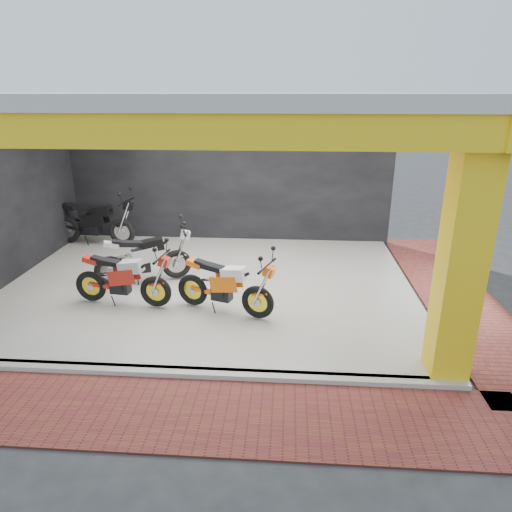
# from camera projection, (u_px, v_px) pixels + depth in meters

# --- Properties ---
(ground) EXTENTS (80.00, 80.00, 0.00)m
(ground) POSITION_uv_depth(u_px,v_px,m) (189.00, 338.00, 7.30)
(ground) COLOR #2D2D30
(ground) RESTS_ON ground
(showroom_floor) EXTENTS (8.00, 6.00, 0.10)m
(showroom_floor) POSITION_uv_depth(u_px,v_px,m) (209.00, 286.00, 9.16)
(showroom_floor) COLOR silver
(showroom_floor) RESTS_ON ground
(showroom_ceiling) EXTENTS (8.40, 6.40, 0.20)m
(showroom_ceiling) POSITION_uv_depth(u_px,v_px,m) (202.00, 99.00, 7.95)
(showroom_ceiling) COLOR beige
(showroom_ceiling) RESTS_ON corner_column
(back_wall) EXTENTS (8.20, 0.20, 3.50)m
(back_wall) POSITION_uv_depth(u_px,v_px,m) (228.00, 175.00, 11.49)
(back_wall) COLOR black
(back_wall) RESTS_ON ground
(corner_column) EXTENTS (0.50, 0.50, 3.50)m
(corner_column) POSITION_uv_depth(u_px,v_px,m) (462.00, 258.00, 5.75)
(corner_column) COLOR yellow
(corner_column) RESTS_ON ground
(header_beam_front) EXTENTS (8.40, 0.30, 0.40)m
(header_beam_front) POSITION_uv_depth(u_px,v_px,m) (156.00, 131.00, 5.24)
(header_beam_front) COLOR yellow
(header_beam_front) RESTS_ON corner_column
(header_beam_right) EXTENTS (0.30, 6.40, 0.40)m
(header_beam_right) POSITION_uv_depth(u_px,v_px,m) (434.00, 118.00, 7.78)
(header_beam_right) COLOR yellow
(header_beam_right) RESTS_ON corner_column
(floor_kerb) EXTENTS (8.00, 0.20, 0.10)m
(floor_kerb) POSITION_uv_depth(u_px,v_px,m) (173.00, 373.00, 6.32)
(floor_kerb) COLOR silver
(floor_kerb) RESTS_ON ground
(paver_front) EXTENTS (9.00, 1.40, 0.03)m
(paver_front) POSITION_uv_depth(u_px,v_px,m) (158.00, 412.00, 5.60)
(paver_front) COLOR brown
(paver_front) RESTS_ON ground
(paver_right) EXTENTS (1.40, 7.00, 0.03)m
(paver_right) POSITION_uv_depth(u_px,v_px,m) (454.00, 294.00, 8.85)
(paver_right) COLOR brown
(paver_right) RESTS_ON ground
(moto_hero) EXTENTS (2.07, 1.32, 1.18)m
(moto_hero) POSITION_uv_depth(u_px,v_px,m) (258.00, 287.00, 7.52)
(moto_hero) COLOR #FD630A
(moto_hero) RESTS_ON showroom_floor
(moto_row_a) EXTENTS (1.99, 0.93, 1.17)m
(moto_row_a) POSITION_uv_depth(u_px,v_px,m) (155.00, 277.00, 7.93)
(moto_row_a) COLOR red
(moto_row_a) RESTS_ON showroom_floor
(moto_row_b) EXTENTS (2.14, 1.40, 1.23)m
(moto_row_b) POSITION_uv_depth(u_px,v_px,m) (176.00, 251.00, 9.16)
(moto_row_b) COLOR #B3B4BB
(moto_row_b) RESTS_ON showroom_floor
(moto_row_d) EXTENTS (2.31, 1.05, 1.37)m
(moto_row_d) POSITION_uv_depth(u_px,v_px,m) (121.00, 219.00, 11.13)
(moto_row_d) COLOR black
(moto_row_d) RESTS_ON showroom_floor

